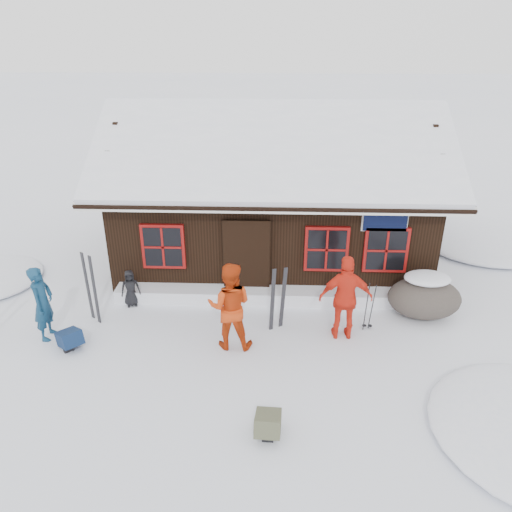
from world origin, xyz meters
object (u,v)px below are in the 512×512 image
object	(u,v)px
skier_crouched	(130,288)
backpack_blue	(70,341)
skier_orange_right	(346,298)
skier_orange_left	(230,306)
skier_teal	(43,303)
backpack_olive	(268,427)
ski_poles	(369,308)
boulder	(424,297)

from	to	relation	value
skier_crouched	backpack_blue	bearing A→B (deg)	-132.24
backpack_blue	skier_orange_right	bearing A→B (deg)	-35.89
skier_orange_left	skier_orange_right	size ratio (longest dim) A/B	1.00
skier_teal	skier_crouched	world-z (taller)	skier_teal
backpack_olive	skier_orange_right	bearing A→B (deg)	64.47
skier_teal	ski_poles	size ratio (longest dim) A/B	1.43
skier_teal	boulder	size ratio (longest dim) A/B	1.01
boulder	skier_orange_left	bearing A→B (deg)	-162.78
skier_orange_right	ski_poles	world-z (taller)	skier_orange_right
skier_teal	backpack_olive	size ratio (longest dim) A/B	2.97
boulder	backpack_olive	size ratio (longest dim) A/B	2.93
boulder	skier_teal	bearing A→B (deg)	-171.87
skier_orange_left	backpack_blue	bearing A→B (deg)	5.25
ski_poles	backpack_olive	bearing A→B (deg)	-123.95
skier_orange_left	ski_poles	bearing A→B (deg)	-164.62
skier_teal	ski_poles	distance (m)	7.01
skier_orange_right	boulder	distance (m)	2.23
ski_poles	backpack_olive	size ratio (longest dim) A/B	2.08
skier_orange_left	skier_orange_right	xyz separation A→B (m)	(2.42, 0.41, 0.00)
skier_orange_right	ski_poles	xyz separation A→B (m)	(0.58, 0.32, -0.41)
skier_teal	backpack_olive	xyz separation A→B (m)	(4.82, -2.65, -0.69)
skier_orange_left	skier_crouched	world-z (taller)	skier_orange_left
skier_orange_left	skier_crouched	bearing A→B (deg)	-29.87
skier_crouched	boulder	xyz separation A→B (m)	(6.90, -0.20, 0.03)
skier_orange_right	boulder	world-z (taller)	skier_orange_right
skier_teal	boulder	xyz separation A→B (m)	(8.36, 1.19, -0.35)
boulder	ski_poles	world-z (taller)	ski_poles
skier_orange_left	backpack_olive	distance (m)	2.75
skier_orange_right	backpack_blue	distance (m)	5.87
skier_orange_right	skier_orange_left	bearing A→B (deg)	9.08
boulder	ski_poles	xyz separation A→B (m)	(-1.38, -0.63, 0.06)
boulder	backpack_olive	xyz separation A→B (m)	(-3.54, -3.85, -0.34)
skier_orange_right	backpack_olive	world-z (taller)	skier_orange_right
skier_orange_right	skier_crouched	world-z (taller)	skier_orange_right
skier_orange_left	backpack_blue	size ratio (longest dim) A/B	3.39
skier_teal	boulder	world-z (taller)	skier_teal
skier_orange_left	skier_crouched	size ratio (longest dim) A/B	2.07
ski_poles	backpack_blue	xyz separation A→B (m)	(-6.37, -0.94, -0.40)
boulder	skier_crouched	bearing A→B (deg)	178.36
skier_orange_right	backpack_blue	bearing A→B (deg)	5.58
skier_orange_right	boulder	xyz separation A→B (m)	(1.96, 0.95, -0.47)
skier_orange_left	boulder	distance (m)	4.60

